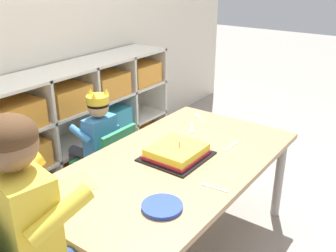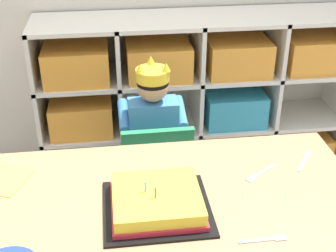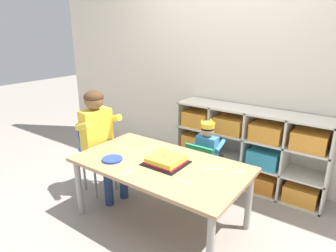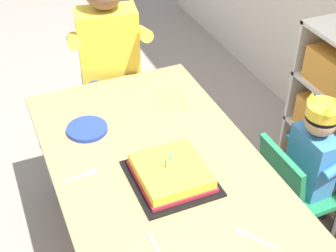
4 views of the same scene
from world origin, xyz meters
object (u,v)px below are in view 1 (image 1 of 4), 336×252
object	(u,v)px
activity_table	(173,171)
paper_plate_stack	(162,207)
classroom_chair_blue	(109,160)
adult_helper_seated	(40,215)
fork_near_cake_tray	(232,146)
child_with_crown	(96,135)
fork_beside_plate_stack	(192,128)
birthday_cake_on_tray	(177,153)
fork_near_child_seat	(213,187)
fork_at_table_front_edge	(199,117)

from	to	relation	value
activity_table	paper_plate_stack	distance (m)	0.43
classroom_chair_blue	activity_table	bearing A→B (deg)	79.33
adult_helper_seated	fork_near_cake_tray	distance (m)	1.15
classroom_chair_blue	child_with_crown	xyz separation A→B (m)	(-0.00, 0.10, 0.15)
fork_beside_plate_stack	fork_near_cake_tray	distance (m)	0.33
activity_table	classroom_chair_blue	bearing A→B (deg)	80.00
classroom_chair_blue	fork_near_cake_tray	size ratio (longest dim) A/B	4.23
paper_plate_stack	fork_near_cake_tray	world-z (taller)	paper_plate_stack
birthday_cake_on_tray	fork_beside_plate_stack	bearing A→B (deg)	20.81
fork_near_child_seat	birthday_cake_on_tray	bearing A→B (deg)	150.63
fork_at_table_front_edge	fork_beside_plate_stack	size ratio (longest dim) A/B	0.92
fork_at_table_front_edge	fork_beside_plate_stack	distance (m)	0.20
birthday_cake_on_tray	fork_near_child_seat	xyz separation A→B (m)	(-0.15, -0.31, -0.03)
paper_plate_stack	fork_near_child_seat	distance (m)	0.28
child_with_crown	fork_at_table_front_edge	xyz separation A→B (m)	(0.51, -0.47, 0.07)
fork_at_table_front_edge	fork_near_cake_tray	xyz separation A→B (m)	(-0.27, -0.38, 0.00)
activity_table	child_with_crown	xyz separation A→B (m)	(0.10, 0.69, -0.01)
fork_beside_plate_stack	fork_near_child_seat	xyz separation A→B (m)	(-0.52, -0.45, -0.00)
fork_near_child_seat	activity_table	bearing A→B (deg)	157.79
birthday_cake_on_tray	child_with_crown	bearing A→B (deg)	85.57
fork_near_cake_tray	child_with_crown	bearing A→B (deg)	-75.09
classroom_chair_blue	fork_beside_plate_stack	bearing A→B (deg)	125.87
activity_table	fork_at_table_front_edge	bearing A→B (deg)	19.68
adult_helper_seated	paper_plate_stack	world-z (taller)	adult_helper_seated
activity_table	fork_at_table_front_edge	size ratio (longest dim) A/B	12.51
fork_at_table_front_edge	fork_near_cake_tray	world-z (taller)	same
child_with_crown	fork_beside_plate_stack	xyz separation A→B (m)	(0.32, -0.53, 0.07)
fork_near_child_seat	fork_near_cake_tray	world-z (taller)	same
classroom_chair_blue	birthday_cake_on_tray	bearing A→B (deg)	84.01
fork_beside_plate_stack	classroom_chair_blue	bearing A→B (deg)	92.34
adult_helper_seated	fork_beside_plate_stack	size ratio (longest dim) A/B	8.56
activity_table	birthday_cake_on_tray	world-z (taller)	birthday_cake_on_tray
fork_at_table_front_edge	activity_table	bearing A→B (deg)	-33.09
paper_plate_stack	fork_near_cake_tray	size ratio (longest dim) A/B	1.25
fork_near_cake_tray	paper_plate_stack	bearing A→B (deg)	2.15
fork_near_cake_tray	fork_beside_plate_stack	bearing A→B (deg)	-104.57
fork_at_table_front_edge	fork_beside_plate_stack	xyz separation A→B (m)	(-0.19, -0.06, 0.00)
fork_beside_plate_stack	fork_near_child_seat	world-z (taller)	same
classroom_chair_blue	paper_plate_stack	distance (m)	0.95
activity_table	fork_near_cake_tray	distance (m)	0.39
activity_table	fork_near_cake_tray	world-z (taller)	fork_near_cake_tray
child_with_crown	fork_near_child_seat	distance (m)	1.00
fork_near_cake_tray	birthday_cake_on_tray	bearing A→B (deg)	-32.00
child_with_crown	paper_plate_stack	xyz separation A→B (m)	(-0.47, -0.89, 0.08)
adult_helper_seated	fork_at_table_front_edge	bearing A→B (deg)	-72.72
fork_near_child_seat	fork_near_cake_tray	bearing A→B (deg)	102.96
birthday_cake_on_tray	fork_beside_plate_stack	world-z (taller)	birthday_cake_on_tray
activity_table	adult_helper_seated	distance (m)	0.80
fork_beside_plate_stack	fork_near_child_seat	bearing A→B (deg)	-173.45
fork_near_cake_tray	activity_table	bearing A→B (deg)	-26.25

